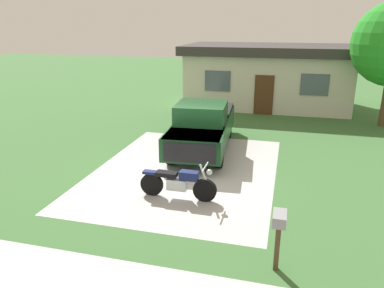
{
  "coord_description": "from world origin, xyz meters",
  "views": [
    {
      "loc": [
        3.13,
        -11.09,
        4.73
      ],
      "look_at": [
        0.18,
        0.15,
        0.9
      ],
      "focal_mm": 34.6,
      "sensor_mm": 36.0,
      "label": 1
    }
  ],
  "objects": [
    {
      "name": "pickup_truck",
      "position": [
        0.04,
        2.38,
        0.95
      ],
      "size": [
        2.42,
        5.75,
        1.9
      ],
      "color": "black",
      "rests_on": "ground"
    },
    {
      "name": "driveway_pad",
      "position": [
        0.0,
        0.0,
        0.0
      ],
      "size": [
        5.89,
        7.86,
        0.01
      ],
      "primitive_type": "cube",
      "color": "#B8B8B8",
      "rests_on": "ground"
    },
    {
      "name": "sidewalk_strip",
      "position": [
        0.0,
        -6.0,
        0.0
      ],
      "size": [
        36.0,
        1.8,
        0.01
      ],
      "primitive_type": "cube",
      "color": "beige",
      "rests_on": "ground"
    },
    {
      "name": "mailbox",
      "position": [
        3.16,
        -4.57,
        0.98
      ],
      "size": [
        0.26,
        0.48,
        1.26
      ],
      "color": "#4C3823",
      "rests_on": "ground"
    },
    {
      "name": "motorcycle",
      "position": [
        0.36,
        -2.03,
        0.47
      ],
      "size": [
        2.21,
        0.7,
        1.09
      ],
      "color": "black",
      "rests_on": "ground"
    },
    {
      "name": "neighbor_house",
      "position": [
        1.88,
        11.26,
        1.79
      ],
      "size": [
        9.6,
        5.6,
        3.5
      ],
      "color": "beige",
      "rests_on": "ground"
    },
    {
      "name": "ground_plane",
      "position": [
        0.0,
        0.0,
        0.0
      ],
      "size": [
        80.0,
        80.0,
        0.0
      ],
      "primitive_type": "plane",
      "color": "#3E6B37"
    }
  ]
}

